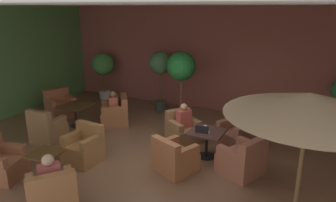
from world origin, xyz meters
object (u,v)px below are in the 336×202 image
Objects in this scene: patio_umbrella_tall_red at (309,105)px; armchair_mid_center_north at (84,148)px; armchair_front_left_north at (236,134)px; patron_blue_shirt at (49,173)px; potted_tree_mid_right at (181,70)px; open_laptop at (202,131)px; armchair_front_right_north at (60,107)px; potted_tree_right_corner at (160,68)px; iced_drink_cup at (205,128)px; armchair_mid_center_south at (52,195)px; cafe_table_front_right at (75,109)px; cafe_table_mid_center at (46,161)px; armchair_front_left_south at (174,158)px; armchair_front_right_south at (116,114)px; armchair_front_right_east at (47,129)px; armchair_mid_center_east at (0,164)px; armchair_front_left_east at (183,130)px; potted_tree_left_corner at (103,67)px; armchair_front_left_west at (242,160)px; cafe_table_front_left at (207,137)px; patron_by_window at (184,117)px.

armchair_mid_center_north is at bearing 175.18° from patio_umbrella_tall_red.
patron_blue_shirt is at bearing -118.64° from armchair_front_left_north.
potted_tree_mid_right is 2.67m from open_laptop.
armchair_front_right_north is 1.19× the size of armchair_mid_center_north.
armchair_front_left_north is 1.63× the size of patron_blue_shirt.
armchair_front_right_north is 7.92m from patio_umbrella_tall_red.
potted_tree_right_corner is 18.57× the size of iced_drink_cup.
potted_tree_mid_right is (0.18, 5.03, 1.33)m from armchair_mid_center_south.
cafe_table_front_right is 3.11m from cafe_table_mid_center.
armchair_mid_center_south is (-1.31, -2.19, 0.01)m from armchair_front_left_south.
armchair_front_right_east is at bearing -114.74° from armchair_front_right_south.
armchair_mid_center_east is 1.85m from armchair_mid_center_south.
armchair_front_left_east is 1.02m from iced_drink_cup.
patio_umbrella_tall_red is (2.49, -0.89, 1.82)m from armchair_front_left_south.
armchair_front_right_south is at bearing 110.60° from patron_blue_shirt.
patio_umbrella_tall_red reaches higher than armchair_mid_center_south.
potted_tree_left_corner is at bearing 122.07° from armchair_mid_center_north.
armchair_front_right_east is 4.13m from potted_tree_left_corner.
patron_blue_shirt is (3.44, -5.98, -0.52)m from potted_tree_left_corner.
armchair_mid_center_south is (3.52, -3.74, -0.01)m from armchair_front_right_north.
patron_blue_shirt is at bearing -38.36° from cafe_table_mid_center.
armchair_front_left_east reaches higher than iced_drink_cup.
armchair_front_right_east is (-5.03, -0.61, 0.02)m from armchair_front_left_west.
armchair_front_right_north is at bearing 173.50° from cafe_table_front_left.
armchair_mid_center_north is (-3.40, -1.05, 0.01)m from armchair_front_left_west.
armchair_front_right_east reaches higher than armchair_front_left_west.
armchair_front_right_south is 4.27m from armchair_mid_center_south.
armchair_front_right_north reaches higher than armchair_mid_center_east.
armchair_mid_center_south is 0.50× the size of potted_tree_mid_right.
armchair_mid_center_north is 0.49× the size of potted_tree_left_corner.
armchair_front_right_south is at bearing -110.35° from potted_tree_right_corner.
potted_tree_mid_right is 6.41× the size of open_laptop.
potted_tree_left_corner is (-1.09, 3.88, 0.91)m from armchair_front_right_east.
potted_tree_left_corner is 5.84m from iced_drink_cup.
cafe_table_mid_center is 4.65m from potted_tree_mid_right.
armchair_front_left_east is 1.10× the size of armchair_front_right_east.
patron_blue_shirt is at bearing -69.40° from armchair_front_right_south.
potted_tree_mid_right is (-3.61, 3.73, -0.48)m from patio_umbrella_tall_red.
armchair_front_right_north is 3.80m from armchair_mid_center_east.
armchair_front_right_south is 4.25m from patron_blue_shirt.
armchair_front_left_north is 2.58m from potted_tree_mid_right.
armchair_front_right_north reaches higher than cafe_table_mid_center.
patron_blue_shirt is at bearing -103.25° from armchair_front_left_east.
armchair_front_left_east is 2.37m from armchair_front_right_south.
potted_tree_left_corner is (-2.71, 4.32, 0.92)m from armchair_mid_center_north.
potted_tree_mid_right is 3.49× the size of patron_blue_shirt.
cafe_table_mid_center is 0.28× the size of patio_umbrella_tall_red.
armchair_front_right_east is at bearing -154.41° from patron_by_window.
potted_tree_right_corner reaches higher than iced_drink_cup.
armchair_front_right_south is at bearing 7.16° from armchair_front_right_north.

